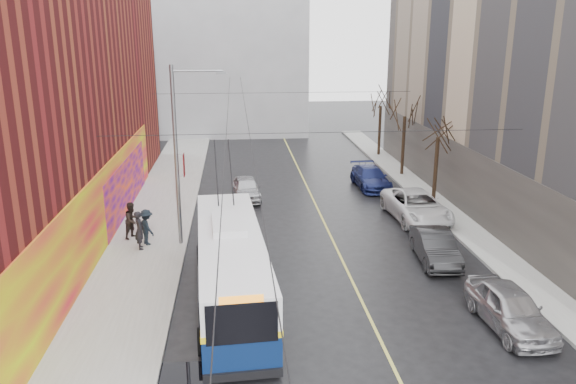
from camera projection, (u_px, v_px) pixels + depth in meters
name	position (u px, v px, depth m)	size (l,w,h in m)	color
ground	(339.00, 344.00, 19.50)	(140.00, 140.00, 0.00)	black
sidewalk_left	(153.00, 232.00, 30.24)	(4.00, 60.00, 0.15)	gray
sidewalk_right	(457.00, 222.00, 31.78)	(2.00, 60.00, 0.15)	gray
lane_line	(321.00, 216.00, 33.03)	(0.12, 50.00, 0.01)	#BFB74C
building_far	(209.00, 46.00, 59.52)	(20.50, 12.10, 18.00)	gray
streetlight_pole	(179.00, 152.00, 27.18)	(2.65, 0.60, 9.00)	slate
catenary_wires	(250.00, 109.00, 31.68)	(18.00, 60.00, 0.22)	black
tree_near	(439.00, 125.00, 34.26)	(3.20, 3.20, 6.40)	black
tree_mid	(405.00, 106.00, 40.88)	(3.20, 3.20, 6.68)	black
tree_far	(381.00, 97.00, 47.61)	(3.20, 3.20, 6.57)	black
pigeons_flying	(252.00, 109.00, 27.81)	(2.52, 2.67, 2.21)	slate
trolleybus	(231.00, 265.00, 22.28)	(3.28, 11.77, 5.52)	#081A42
parked_car_a	(510.00, 308.00, 20.44)	(1.84, 4.56, 1.55)	#9E9EA2
parked_car_b	(435.00, 247.00, 26.37)	(1.55, 4.44, 1.46)	black
parked_car_c	(416.00, 206.00, 32.18)	(2.75, 5.95, 1.65)	silver
parked_car_d	(371.00, 178.00, 38.88)	(2.02, 4.98, 1.44)	navy
following_car	(246.00, 188.00, 36.30)	(1.68, 4.17, 1.42)	#B3B3B8
pedestrian_a	(139.00, 230.00, 27.45)	(0.70, 0.46, 1.93)	black
pedestrian_b	(132.00, 220.00, 28.91)	(0.93, 0.73, 1.92)	black
pedestrian_c	(147.00, 227.00, 28.04)	(1.18, 0.68, 1.82)	black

